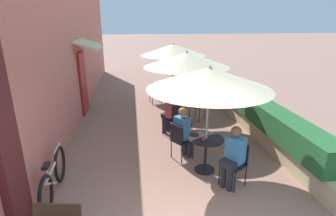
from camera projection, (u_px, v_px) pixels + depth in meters
cafe_facade_wall at (78, 50)px, 9.15m from camera, size 0.98×14.11×4.20m
planter_hedge at (221, 88)px, 10.36m from camera, size 0.60×13.11×1.01m
patio_table_near at (206, 148)px, 5.52m from camera, size 0.75×0.75×0.76m
patio_umbrella_near at (209, 78)px, 5.04m from camera, size 2.45×2.45×2.29m
cafe_chair_near_left at (180, 139)px, 5.99m from camera, size 0.55×0.55×0.87m
seated_patron_near_left at (184, 131)px, 6.01m from camera, size 0.51×0.49×1.25m
cafe_chair_near_right at (236, 160)px, 5.06m from camera, size 0.55×0.55×0.87m
seated_patron_near_right at (233, 154)px, 4.94m from camera, size 0.51×0.49×1.25m
coffee_cup_near at (203, 138)px, 5.35m from camera, size 0.07×0.07×0.09m
patio_table_mid at (185, 109)px, 7.89m from camera, size 0.75×0.75×0.76m
patio_umbrella_mid at (186, 60)px, 7.42m from camera, size 2.45×2.45×2.29m
cafe_chair_mid_left at (174, 117)px, 7.32m from camera, size 0.57×0.57×0.87m
seated_patron_mid_left at (170, 111)px, 7.33m from camera, size 0.51×0.51×1.25m
cafe_chair_mid_right at (195, 104)px, 8.48m from camera, size 0.57×0.57×0.87m
patio_table_far at (173, 88)px, 10.36m from camera, size 0.75×0.75×0.76m
patio_umbrella_far at (173, 50)px, 9.88m from camera, size 2.45×2.45×2.29m
cafe_chair_far_left at (156, 91)px, 10.08m from camera, size 0.47×0.47×0.87m
cafe_chair_far_right at (189, 87)px, 10.65m from camera, size 0.47×0.47×0.87m
coffee_cup_far at (173, 81)px, 10.35m from camera, size 0.07×0.07×0.09m
bicycle_leaning at (53, 178)px, 4.75m from camera, size 0.12×1.75×0.82m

